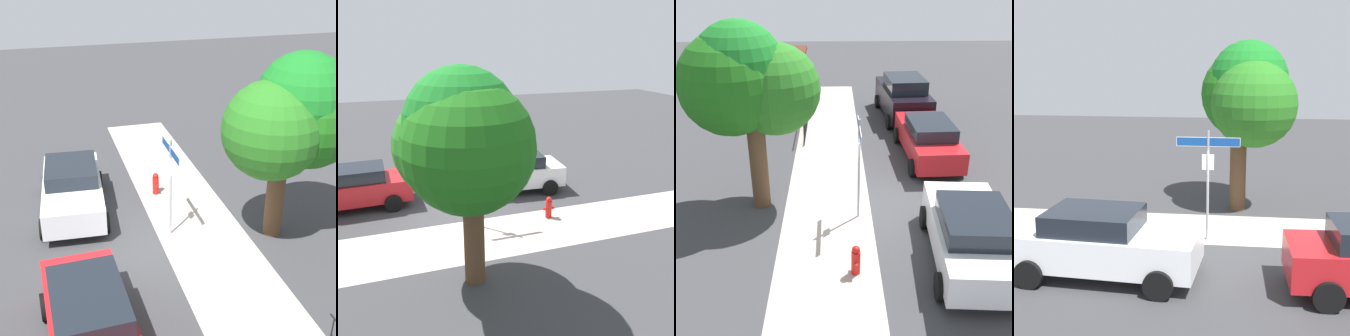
# 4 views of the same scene
# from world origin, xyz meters

# --- Properties ---
(ground_plane) EXTENTS (60.00, 60.00, 0.00)m
(ground_plane) POSITION_xyz_m (0.00, 0.00, 0.00)
(ground_plane) COLOR #38383A
(sidewalk_strip) EXTENTS (24.00, 2.60, 0.00)m
(sidewalk_strip) POSITION_xyz_m (2.00, 1.30, 0.00)
(sidewalk_strip) COLOR #B2A096
(sidewalk_strip) RESTS_ON ground_plane
(street_sign) EXTENTS (1.70, 0.07, 3.03)m
(street_sign) POSITION_xyz_m (-0.54, 0.40, 2.16)
(street_sign) COLOR #9EA0A5
(street_sign) RESTS_ON ground_plane
(shade_tree) EXTENTS (3.04, 3.96, 5.47)m
(shade_tree) POSITION_xyz_m (0.53, 3.50, 3.77)
(shade_tree) COLOR #503824
(shade_tree) RESTS_ON ground_plane
(car_white) EXTENTS (4.34, 2.27, 1.57)m
(car_white) POSITION_xyz_m (-2.69, -2.24, 0.81)
(car_white) COLOR white
(car_white) RESTS_ON ground_plane
(car_red) EXTENTS (4.61, 2.05, 1.56)m
(car_red) POSITION_xyz_m (3.57, -2.44, 0.81)
(car_red) COLOR red
(car_red) RESTS_ON ground_plane
(fire_hydrant) EXTENTS (0.42, 0.22, 0.78)m
(fire_hydrant) POSITION_xyz_m (-3.10, 0.60, 0.38)
(fire_hydrant) COLOR red
(fire_hydrant) RESTS_ON ground_plane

